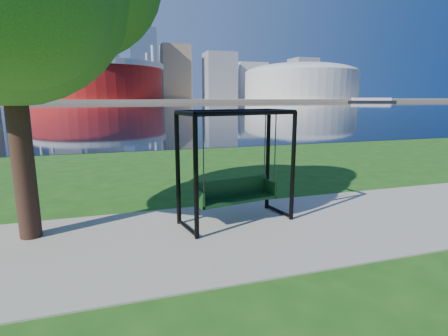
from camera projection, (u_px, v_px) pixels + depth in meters
name	position (u px, v px, depth m)	size (l,w,h in m)	color
ground	(213.00, 227.00, 7.78)	(900.00, 900.00, 0.00)	#1E5114
path	(219.00, 235.00, 7.31)	(120.00, 4.00, 0.03)	#9E937F
river	(120.00, 108.00, 103.18)	(900.00, 180.00, 0.02)	black
far_bank	(115.00, 100.00, 293.80)	(900.00, 228.00, 2.00)	#937F60
stadium	(98.00, 80.00, 221.85)	(83.00, 83.00, 32.00)	maroon
arena	(301.00, 80.00, 264.11)	(84.00, 84.00, 26.56)	beige
skyline	(107.00, 59.00, 298.20)	(392.00, 66.00, 96.50)	gray
swing	(236.00, 170.00, 7.86)	(2.67, 1.54, 2.57)	black
barge	(371.00, 100.00, 228.86)	(30.54, 17.91, 2.97)	black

